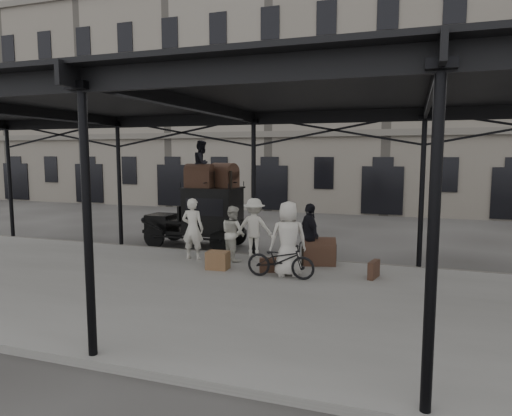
% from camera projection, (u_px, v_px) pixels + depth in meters
% --- Properties ---
extents(ground, '(120.00, 120.00, 0.00)m').
position_uv_depth(ground, '(230.00, 274.00, 12.77)').
color(ground, '#383533').
rests_on(ground, ground).
extents(platform, '(28.00, 8.00, 0.15)m').
position_uv_depth(platform, '(198.00, 292.00, 10.88)').
color(platform, slate).
rests_on(platform, ground).
extents(canopy, '(22.50, 9.00, 4.74)m').
position_uv_depth(canopy, '(201.00, 100.00, 10.62)').
color(canopy, black).
rests_on(canopy, ground).
extents(building_frontage, '(64.00, 8.00, 14.00)m').
position_uv_depth(building_frontage, '(337.00, 96.00, 28.86)').
color(building_frontage, slate).
rests_on(building_frontage, ground).
extents(taxi, '(3.65, 1.55, 2.18)m').
position_uv_depth(taxi, '(205.00, 214.00, 16.38)').
color(taxi, black).
rests_on(taxi, ground).
extents(porter_left, '(0.71, 0.49, 1.88)m').
position_uv_depth(porter_left, '(193.00, 229.00, 13.86)').
color(porter_left, beige).
rests_on(porter_left, platform).
extents(porter_midleft, '(1.02, 0.99, 1.66)m').
position_uv_depth(porter_midleft, '(233.00, 233.00, 13.72)').
color(porter_midleft, beige).
rests_on(porter_midleft, platform).
extents(porter_centre, '(1.14, 0.95, 1.98)m').
position_uv_depth(porter_centre, '(288.00, 239.00, 11.94)').
color(porter_centre, beige).
rests_on(porter_centre, platform).
extents(porter_official, '(0.97, 1.11, 1.79)m').
position_uv_depth(porter_official, '(310.00, 234.00, 13.14)').
color(porter_official, black).
rests_on(porter_official, platform).
extents(porter_right, '(1.25, 0.80, 1.83)m').
position_uv_depth(porter_right, '(254.00, 227.00, 14.30)').
color(porter_right, silver).
rests_on(porter_right, platform).
extents(bicycle, '(1.80, 0.64, 0.94)m').
position_uv_depth(bicycle, '(281.00, 260.00, 11.80)').
color(bicycle, black).
rests_on(bicycle, platform).
extents(porter_roof, '(0.69, 0.85, 1.65)m').
position_uv_depth(porter_roof, '(202.00, 164.00, 16.09)').
color(porter_roof, black).
rests_on(porter_roof, taxi).
extents(steamer_trunk_roof_near, '(0.98, 0.64, 0.69)m').
position_uv_depth(steamer_trunk_roof_near, '(199.00, 178.00, 16.02)').
color(steamer_trunk_roof_near, '#4A2E22').
rests_on(steamer_trunk_roof_near, taxi).
extents(steamer_trunk_roof_far, '(1.13, 0.94, 0.71)m').
position_uv_depth(steamer_trunk_roof_far, '(224.00, 177.00, 16.20)').
color(steamer_trunk_roof_far, '#4A2E22').
rests_on(steamer_trunk_roof_far, taxi).
extents(steamer_trunk_platform, '(1.03, 0.78, 0.67)m').
position_uv_depth(steamer_trunk_platform, '(319.00, 253.00, 13.24)').
color(steamer_trunk_platform, '#4A2E22').
rests_on(steamer_trunk_platform, platform).
extents(wicker_hamper, '(0.62, 0.48, 0.50)m').
position_uv_depth(wicker_hamper, '(218.00, 260.00, 12.73)').
color(wicker_hamper, brown).
rests_on(wicker_hamper, platform).
extents(suitcase_upright, '(0.28, 0.62, 0.45)m').
position_uv_depth(suitcase_upright, '(374.00, 269.00, 11.80)').
color(suitcase_upright, '#4A2E22').
rests_on(suitcase_upright, platform).
extents(suitcase_flat, '(0.61, 0.38, 0.40)m').
position_uv_depth(suitcase_flat, '(271.00, 265.00, 12.38)').
color(suitcase_flat, '#4A2E22').
rests_on(suitcase_flat, platform).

